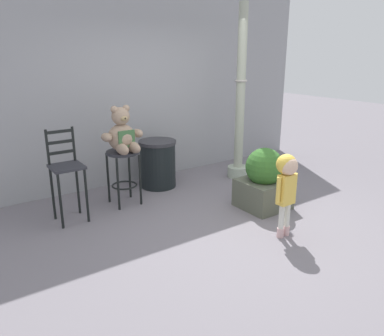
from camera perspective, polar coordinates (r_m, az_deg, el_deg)
ground_plane at (r=4.82m, az=5.61°, el=-8.10°), size 24.00×24.00×0.00m
building_wall at (r=6.29m, az=-7.99°, el=12.95°), size 6.47×0.30×3.20m
bar_stool_with_teddy at (r=5.27m, az=-10.22°, el=0.38°), size 0.44×0.44×0.76m
teddy_bear at (r=5.14m, az=-10.34°, el=4.92°), size 0.57×0.51×0.61m
child_walking at (r=4.33m, az=13.95°, el=-1.45°), size 0.31×0.25×0.97m
trash_bin at (r=5.93m, az=-5.11°, el=0.67°), size 0.57×0.57×0.73m
lamppost at (r=6.25m, az=7.16°, el=8.15°), size 0.34×0.34×2.74m
bar_chair_empty at (r=4.89m, az=-18.24°, el=-0.44°), size 0.37×0.37×1.15m
planter_with_shrub at (r=5.20m, az=10.66°, el=-1.89°), size 0.60×0.60×0.83m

